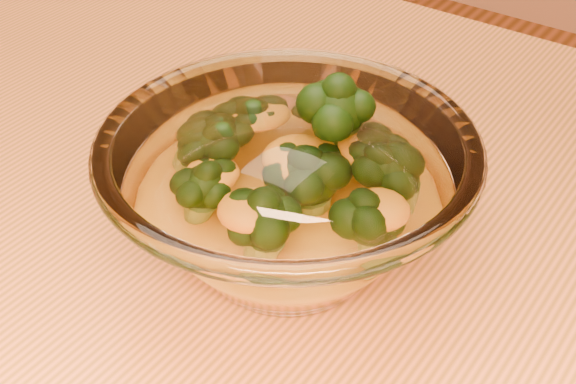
# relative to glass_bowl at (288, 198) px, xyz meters

# --- Properties ---
(glass_bowl) EXTENTS (0.21, 0.21, 0.09)m
(glass_bowl) POSITION_rel_glass_bowl_xyz_m (0.00, 0.00, 0.00)
(glass_bowl) COLOR white
(glass_bowl) RESTS_ON table
(cheese_sauce) EXTENTS (0.12, 0.12, 0.03)m
(cheese_sauce) POSITION_rel_glass_bowl_xyz_m (0.00, -0.00, -0.02)
(cheese_sauce) COLOR #F7A414
(cheese_sauce) RESTS_ON glass_bowl
(broccoli_heap) EXTENTS (0.15, 0.14, 0.08)m
(broccoli_heap) POSITION_rel_glass_bowl_xyz_m (-0.00, 0.01, 0.01)
(broccoli_heap) COLOR black
(broccoli_heap) RESTS_ON cheese_sauce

